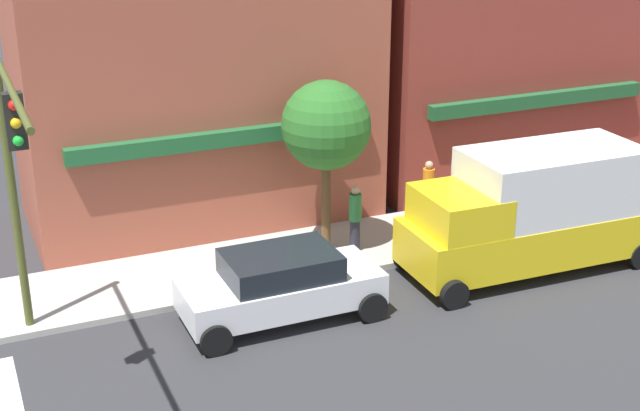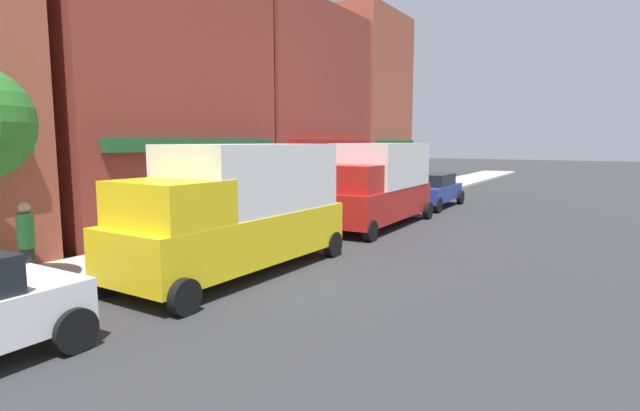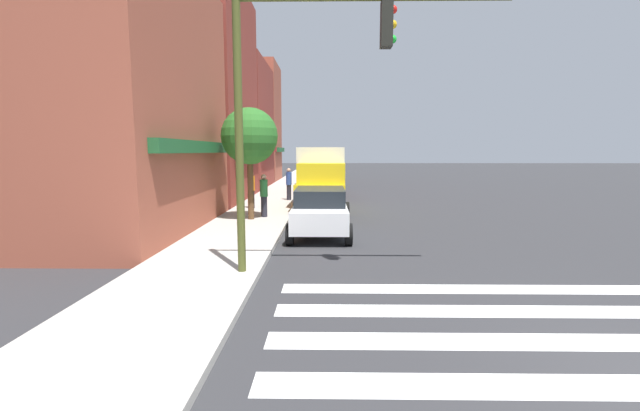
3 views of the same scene
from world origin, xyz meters
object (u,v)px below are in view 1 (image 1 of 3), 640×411
(pedestrian_blue_shirt, at_px, (568,190))
(street_tree, at_px, (326,126))
(sedan_white, at_px, (281,284))
(pedestrian_orange_vest, at_px, (428,191))
(box_truck_yellow, at_px, (531,209))
(pedestrian_green_top, at_px, (355,217))
(traffic_signal, at_px, (13,158))

(pedestrian_blue_shirt, bearing_deg, street_tree, -24.28)
(sedan_white, height_order, pedestrian_orange_vest, pedestrian_orange_vest)
(box_truck_yellow, relative_size, pedestrian_green_top, 3.53)
(sedan_white, xyz_separation_m, street_tree, (2.33, 2.80, 2.58))
(traffic_signal, height_order, street_tree, traffic_signal)
(box_truck_yellow, xyz_separation_m, pedestrian_green_top, (-3.61, 2.36, -0.51))
(sedan_white, distance_m, pedestrian_blue_shirt, 9.38)
(box_truck_yellow, height_order, pedestrian_green_top, box_truck_yellow)
(street_tree, bearing_deg, box_truck_yellow, -33.54)
(box_truck_yellow, bearing_deg, sedan_white, -178.52)
(sedan_white, distance_m, box_truck_yellow, 6.59)
(traffic_signal, distance_m, box_truck_yellow, 12.04)
(sedan_white, distance_m, street_tree, 4.46)
(sedan_white, bearing_deg, box_truck_yellow, 0.04)
(sedan_white, relative_size, box_truck_yellow, 0.70)
(street_tree, bearing_deg, sedan_white, -129.71)
(traffic_signal, xyz_separation_m, street_tree, (7.50, 2.51, -0.92))
(pedestrian_green_top, relative_size, pedestrian_blue_shirt, 1.00)
(pedestrian_blue_shirt, bearing_deg, pedestrian_orange_vest, -38.99)
(pedestrian_orange_vest, xyz_separation_m, pedestrian_green_top, (-2.68, -0.98, 0.00))
(sedan_white, distance_m, pedestrian_green_top, 3.78)
(pedestrian_blue_shirt, bearing_deg, traffic_signal, -10.28)
(pedestrian_green_top, bearing_deg, pedestrian_blue_shirt, 35.42)
(traffic_signal, relative_size, sedan_white, 1.42)
(pedestrian_orange_vest, bearing_deg, box_truck_yellow, -136.77)
(pedestrian_orange_vest, height_order, pedestrian_blue_shirt, same)
(pedestrian_green_top, bearing_deg, sedan_white, -101.28)
(pedestrian_orange_vest, height_order, street_tree, street_tree)
(pedestrian_green_top, distance_m, street_tree, 2.47)
(traffic_signal, bearing_deg, street_tree, 18.51)
(pedestrian_blue_shirt, height_order, street_tree, street_tree)
(street_tree, bearing_deg, traffic_signal, -161.49)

